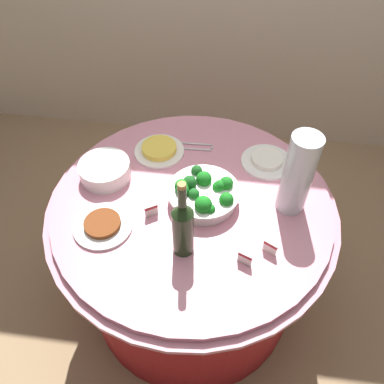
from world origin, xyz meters
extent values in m
plane|color=#9E7F5B|center=(0.00, 0.00, 0.00)|extent=(6.00, 6.00, 0.00)
cylinder|color=maroon|center=(0.00, 0.00, 0.34)|extent=(1.01, 1.01, 0.69)
cylinder|color=pink|center=(0.00, 0.00, 0.70)|extent=(1.16, 1.16, 0.02)
cylinder|color=pink|center=(0.00, 0.00, 0.72)|extent=(1.10, 1.10, 0.03)
cylinder|color=white|center=(0.04, 0.01, 0.77)|extent=(0.26, 0.26, 0.05)
cylinder|color=white|center=(0.04, 0.01, 0.80)|extent=(0.28, 0.28, 0.01)
sphere|color=#195C1E|center=(0.01, -0.03, 0.81)|extent=(0.04, 0.04, 0.04)
sphere|color=#197E1E|center=(0.05, -0.08, 0.82)|extent=(0.07, 0.07, 0.07)
sphere|color=#19521E|center=(0.01, 0.10, 0.81)|extent=(0.05, 0.05, 0.05)
sphere|color=#19821E|center=(0.10, 0.02, 0.81)|extent=(0.04, 0.04, 0.04)
sphere|color=#19781E|center=(0.13, -0.04, 0.81)|extent=(0.06, 0.06, 0.06)
sphere|color=#19731E|center=(-0.03, -0.02, 0.82)|extent=(0.05, 0.05, 0.05)
sphere|color=#19751E|center=(0.04, 0.05, 0.82)|extent=(0.06, 0.06, 0.06)
sphere|color=#19741E|center=(0.10, 0.03, 0.81)|extent=(0.04, 0.04, 0.04)
sphere|color=#19591E|center=(-0.01, 0.02, 0.82)|extent=(0.05, 0.05, 0.05)
sphere|color=#197D1E|center=(0.08, -0.09, 0.81)|extent=(0.04, 0.04, 0.04)
sphere|color=#19821E|center=(-0.04, 0.00, 0.82)|extent=(0.06, 0.06, 0.06)
sphere|color=#19731E|center=(0.13, 0.04, 0.81)|extent=(0.05, 0.05, 0.05)
cylinder|color=white|center=(-0.37, 0.09, 0.74)|extent=(0.21, 0.21, 0.01)
cylinder|color=white|center=(-0.37, 0.09, 0.76)|extent=(0.21, 0.21, 0.01)
cylinder|color=white|center=(-0.37, 0.09, 0.77)|extent=(0.21, 0.21, 0.01)
cylinder|color=white|center=(-0.37, 0.09, 0.78)|extent=(0.21, 0.21, 0.01)
cylinder|color=white|center=(-0.37, 0.09, 0.79)|extent=(0.21, 0.21, 0.01)
cylinder|color=white|center=(-0.37, 0.09, 0.80)|extent=(0.21, 0.21, 0.01)
cylinder|color=white|center=(-0.37, 0.09, 0.80)|extent=(0.21, 0.21, 0.01)
cylinder|color=#1F3317|center=(0.00, -0.23, 0.84)|extent=(0.07, 0.07, 0.20)
cone|color=#1F3317|center=(0.00, -0.23, 0.96)|extent=(0.07, 0.07, 0.04)
cylinder|color=#1F3317|center=(0.00, -0.23, 1.02)|extent=(0.03, 0.03, 0.08)
cylinder|color=#B2844C|center=(0.00, -0.23, 1.07)|extent=(0.03, 0.03, 0.02)
cylinder|color=silver|center=(0.38, 0.03, 0.91)|extent=(0.11, 0.11, 0.34)
sphere|color=#E5B26B|center=(0.40, 0.03, 0.78)|extent=(0.06, 0.06, 0.06)
sphere|color=#E5B26B|center=(0.37, 0.04, 0.78)|extent=(0.06, 0.06, 0.06)
sphere|color=#E5B26B|center=(0.37, 0.01, 0.78)|extent=(0.06, 0.06, 0.06)
sphere|color=#72C64C|center=(0.40, 0.04, 0.83)|extent=(0.06, 0.06, 0.06)
sphere|color=#72C64C|center=(0.36, 0.04, 0.83)|extent=(0.06, 0.06, 0.06)
sphere|color=#72C64C|center=(0.38, 0.01, 0.83)|extent=(0.06, 0.06, 0.06)
sphere|color=red|center=(0.39, 0.05, 0.89)|extent=(0.06, 0.06, 0.06)
sphere|color=red|center=(0.36, 0.02, 0.89)|extent=(0.06, 0.06, 0.06)
sphere|color=red|center=(0.39, 0.01, 0.89)|extent=(0.06, 0.06, 0.06)
sphere|color=#E5B26B|center=(0.37, 0.05, 0.94)|extent=(0.06, 0.06, 0.06)
sphere|color=#E5B26B|center=(0.36, 0.01, 0.94)|extent=(0.06, 0.06, 0.06)
sphere|color=#E5B26B|center=(0.40, 0.02, 0.94)|extent=(0.06, 0.06, 0.06)
cylinder|color=silver|center=(-0.03, 0.30, 0.74)|extent=(0.16, 0.01, 0.01)
cylinder|color=silver|center=(-0.03, 0.33, 0.74)|extent=(0.16, 0.01, 0.01)
sphere|color=silver|center=(0.05, 0.32, 0.74)|extent=(0.01, 0.01, 0.01)
cylinder|color=white|center=(-0.18, 0.26, 0.75)|extent=(0.22, 0.22, 0.01)
cylinder|color=#F2D14C|center=(-0.18, 0.26, 0.76)|extent=(0.15, 0.15, 0.02)
cylinder|color=white|center=(0.29, 0.25, 0.75)|extent=(0.22, 0.22, 0.01)
cylinder|color=white|center=(0.29, 0.25, 0.76)|extent=(0.13, 0.13, 0.02)
cylinder|color=white|center=(-0.31, -0.17, 0.75)|extent=(0.22, 0.22, 0.01)
cylinder|color=brown|center=(-0.31, -0.17, 0.76)|extent=(0.14, 0.14, 0.02)
cube|color=white|center=(0.30, -0.20, 0.77)|extent=(0.05, 0.03, 0.05)
cube|color=maroon|center=(0.30, -0.20, 0.79)|extent=(0.05, 0.03, 0.01)
cube|color=white|center=(0.22, -0.26, 0.77)|extent=(0.05, 0.03, 0.05)
cube|color=maroon|center=(0.22, -0.26, 0.79)|extent=(0.05, 0.03, 0.01)
cube|color=white|center=(-0.14, -0.09, 0.77)|extent=(0.05, 0.03, 0.05)
cube|color=maroon|center=(-0.14, -0.09, 0.79)|extent=(0.05, 0.03, 0.01)
camera|label=1|loc=(0.13, -0.99, 1.89)|focal=36.16mm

